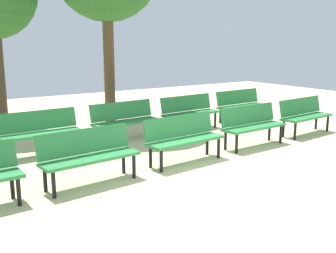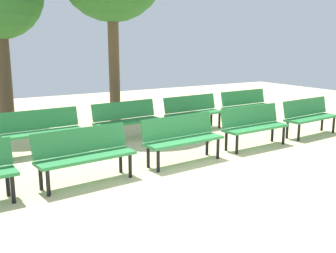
% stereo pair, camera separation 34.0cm
% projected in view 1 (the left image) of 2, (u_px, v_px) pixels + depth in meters
% --- Properties ---
extents(ground_plane, '(24.24, 24.24, 0.00)m').
position_uv_depth(ground_plane, '(246.00, 184.00, 6.40)').
color(ground_plane, beige).
extents(bench_r0_c1, '(1.64, 0.62, 0.87)m').
position_uv_depth(bench_r0_c1, '(89.00, 153.00, 6.36)').
color(bench_r0_c1, '#2D8442').
rests_on(bench_r0_c1, ground_plane).
extents(bench_r0_c2, '(1.63, 0.60, 0.87)m').
position_uv_depth(bench_r0_c2, '(183.00, 136.00, 7.50)').
color(bench_r0_c2, '#2D8442').
rests_on(bench_r0_c2, ground_plane).
extents(bench_r0_c3, '(1.62, 0.56, 0.87)m').
position_uv_depth(bench_r0_c3, '(252.00, 123.00, 8.67)').
color(bench_r0_c3, '#2D8442').
rests_on(bench_r0_c3, ground_plane).
extents(bench_r0_c4, '(1.64, 0.62, 0.87)m').
position_uv_depth(bench_r0_c4, '(304.00, 114.00, 9.81)').
color(bench_r0_c4, '#2D8442').
rests_on(bench_r0_c4, ground_plane).
extents(bench_r1_c1, '(1.62, 0.55, 0.87)m').
position_uv_depth(bench_r1_c1, '(40.00, 130.00, 8.03)').
color(bench_r1_c1, '#2D8442').
rests_on(bench_r1_c1, ground_plane).
extents(bench_r1_c2, '(1.63, 0.59, 0.87)m').
position_uv_depth(bench_r1_c2, '(124.00, 118.00, 9.19)').
color(bench_r1_c2, '#2D8442').
rests_on(bench_r1_c2, ground_plane).
extents(bench_r1_c3, '(1.63, 0.58, 0.87)m').
position_uv_depth(bench_r1_c3, '(189.00, 110.00, 10.27)').
color(bench_r1_c3, '#2D8442').
rests_on(bench_r1_c3, ground_plane).
extents(bench_r1_c4, '(1.62, 0.55, 0.87)m').
position_uv_depth(bench_r1_c4, '(240.00, 103.00, 11.42)').
color(bench_r1_c4, '#2D8442').
rests_on(bench_r1_c4, ground_plane).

